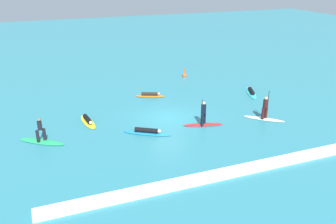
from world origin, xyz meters
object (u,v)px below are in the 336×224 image
(surfer_on_teal_board, at_px, (251,92))
(surfer_on_orange_board, at_px, (150,95))
(surfer_on_red_board, at_px, (203,118))
(surfer_on_green_board, at_px, (41,138))
(surfer_on_blue_board, at_px, (147,132))
(marker_buoy, at_px, (184,75))
(surfer_on_yellow_board, at_px, (88,120))
(surfer_on_white_board, at_px, (265,113))

(surfer_on_teal_board, bearing_deg, surfer_on_orange_board, 97.07)
(surfer_on_red_board, height_order, surfer_on_green_board, surfer_on_red_board)
(surfer_on_orange_board, bearing_deg, surfer_on_blue_board, -86.18)
(surfer_on_blue_board, height_order, surfer_on_orange_board, surfer_on_blue_board)
(surfer_on_green_board, bearing_deg, surfer_on_blue_board, -153.56)
(surfer_on_green_board, bearing_deg, surfer_on_orange_board, -110.74)
(surfer_on_blue_board, height_order, marker_buoy, marker_buoy)
(surfer_on_red_board, distance_m, surfer_on_teal_board, 8.68)
(surfer_on_yellow_board, distance_m, surfer_on_teal_board, 14.86)
(surfer_on_blue_board, xyz_separation_m, surfer_on_green_board, (-6.74, 1.28, 0.16))
(surfer_on_teal_board, distance_m, marker_buoy, 7.83)
(surfer_on_blue_board, distance_m, surfer_on_green_board, 6.86)
(surfer_on_green_board, relative_size, marker_buoy, 2.97)
(surfer_on_yellow_board, distance_m, marker_buoy, 14.08)
(surfer_on_orange_board, distance_m, surfer_on_teal_board, 9.08)
(surfer_on_red_board, xyz_separation_m, surfer_on_green_board, (-10.92, 1.35, -0.21))
(surfer_on_orange_board, height_order, surfer_on_teal_board, surfer_on_teal_board)
(surfer_on_yellow_board, bearing_deg, surfer_on_red_board, 58.69)
(surfer_on_green_board, bearing_deg, surfer_on_red_board, -149.86)
(surfer_on_yellow_board, distance_m, surfer_on_blue_board, 4.84)
(surfer_on_red_board, bearing_deg, surfer_on_teal_board, -130.30)
(surfer_on_blue_board, distance_m, surfer_on_orange_board, 7.63)
(surfer_on_yellow_board, height_order, surfer_on_red_board, surfer_on_red_board)
(surfer_on_blue_board, relative_size, marker_buoy, 3.06)
(surfer_on_yellow_board, relative_size, surfer_on_red_board, 1.00)
(surfer_on_white_board, distance_m, surfer_on_green_board, 15.77)
(surfer_on_white_board, distance_m, surfer_on_blue_board, 8.94)
(surfer_on_orange_board, xyz_separation_m, surfer_on_green_board, (-9.39, -5.88, 0.18))
(surfer_on_red_board, bearing_deg, marker_buoy, -91.60)
(surfer_on_blue_board, xyz_separation_m, surfer_on_orange_board, (2.65, 7.16, -0.01))
(surfer_on_yellow_board, relative_size, surfer_on_green_board, 0.96)
(surfer_on_teal_board, xyz_separation_m, marker_buoy, (-3.45, 7.03, 0.01))
(surfer_on_blue_board, bearing_deg, surfer_on_red_board, 31.76)
(surfer_on_white_board, height_order, surfer_on_teal_board, surfer_on_white_board)
(surfer_on_blue_board, relative_size, surfer_on_orange_board, 1.19)
(surfer_on_orange_board, relative_size, marker_buoy, 2.57)
(surfer_on_yellow_board, xyz_separation_m, surfer_on_orange_board, (6.05, 3.72, -0.01))
(surfer_on_red_board, relative_size, surfer_on_teal_board, 0.90)
(surfer_on_yellow_board, height_order, surfer_on_orange_board, surfer_on_yellow_board)
(surfer_on_yellow_board, bearing_deg, surfer_on_green_board, -63.61)
(surfer_on_blue_board, bearing_deg, surfer_on_yellow_board, 167.46)
(surfer_on_white_board, bearing_deg, surfer_on_yellow_board, -155.74)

